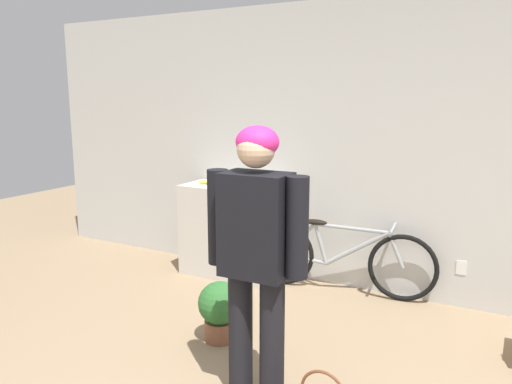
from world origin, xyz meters
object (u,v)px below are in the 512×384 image
bicycle (340,257)px  potted_plant (220,308)px  banana (213,183)px  person (256,244)px

bicycle → potted_plant: size_ratio=3.80×
bicycle → banana: (-1.28, -0.12, 0.60)m
person → potted_plant: (-0.58, 0.51, -0.71)m
person → bicycle: person is taller
person → bicycle: size_ratio=0.96×
bicycle → banana: 1.42m
potted_plant → bicycle: bearing=70.3°
potted_plant → person: bearing=-41.4°
bicycle → banana: size_ratio=4.70×
person → banana: (-1.40, 1.68, -0.03)m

